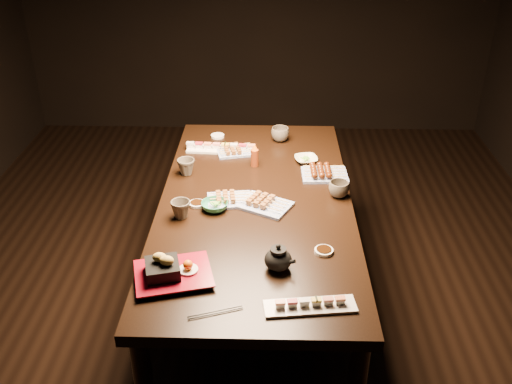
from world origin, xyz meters
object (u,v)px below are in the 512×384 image
teacup_far_right (280,134)px  teapot (278,257)px  yakitori_plate_center (230,197)px  edamame_bowl_green (215,206)px  teacup_far_left (186,167)px  tempura_tray (173,266)px  condiment_bottle (255,155)px  yakitori_plate_left (235,148)px  yakitori_plate_right (265,201)px  edamame_bowl_cream (306,160)px  sushi_platter_near (310,303)px  teacup_near_left (181,209)px  sushi_platter_far (221,147)px  dining_table (256,265)px  teacup_mid_right (339,189)px

teacup_far_right → teapot: 1.20m
yakitori_plate_center → edamame_bowl_green: (-0.06, -0.07, -0.01)m
teacup_far_left → teacup_far_right: size_ratio=0.88×
tempura_tray → condiment_bottle: size_ratio=2.32×
yakitori_plate_left → edamame_bowl_green: size_ratio=1.62×
yakitori_plate_center → yakitori_plate_right: yakitori_plate_right is taller
edamame_bowl_cream → condiment_bottle: size_ratio=0.96×
yakitori_plate_center → condiment_bottle: (0.11, 0.37, 0.04)m
edamame_bowl_green → teapot: 0.52m
sushi_platter_near → teacup_far_right: 1.43m
sushi_platter_near → teacup_near_left: teacup_near_left is taller
yakitori_plate_center → teacup_near_left: teacup_near_left is taller
yakitori_plate_left → tempura_tray: (-0.17, -1.10, 0.03)m
sushi_platter_far → yakitori_plate_left: bearing=167.7°
teacup_far_left → teapot: size_ratio=0.69×
edamame_bowl_cream → teapot: bearing=-99.6°
tempura_tray → edamame_bowl_green: bearing=62.5°
yakitori_plate_left → teacup_near_left: size_ratio=2.27×
yakitori_plate_left → teapot: (0.23, -1.03, 0.03)m
dining_table → yakitori_plate_center: yakitori_plate_center is taller
sushi_platter_near → teapot: 0.26m
teacup_near_left → yakitori_plate_right: bearing=15.2°
sushi_platter_near → yakitori_plate_left: (-0.34, 1.26, 0.01)m
teacup_far_right → condiment_bottle: bearing=-113.1°
teacup_mid_right → edamame_bowl_cream: bearing=110.8°
dining_table → teacup_far_left: bearing=148.7°
tempura_tray → dining_table: bearing=48.1°
teacup_far_left → yakitori_plate_left: bearing=47.7°
teacup_far_right → sushi_platter_far: bearing=-156.7°
yakitori_plate_left → condiment_bottle: bearing=-68.2°
teapot → teacup_far_left: bearing=147.6°
tempura_tray → sushi_platter_near: bearing=-31.9°
yakitori_plate_left → teacup_mid_right: size_ratio=2.05×
teacup_far_left → teapot: teapot is taller
yakitori_plate_left → edamame_bowl_cream: (0.38, -0.11, -0.01)m
edamame_bowl_green → edamame_bowl_cream: 0.66m
edamame_bowl_green → yakitori_plate_center: bearing=49.6°
edamame_bowl_green → teacup_far_left: 0.38m
yakitori_plate_right → tempura_tray: bearing=-95.0°
edamame_bowl_green → tempura_tray: bearing=-102.7°
condiment_bottle → yakitori_plate_right: bearing=-82.0°
dining_table → yakitori_plate_right: bearing=-44.4°
yakitori_plate_left → teacup_far_left: (-0.23, -0.26, 0.02)m
sushi_platter_near → edamame_bowl_green: sushi_platter_near is taller
edamame_bowl_green → edamame_bowl_cream: size_ratio=1.03×
yakitori_plate_right → edamame_bowl_green: yakitori_plate_right is taller
teacup_far_left → condiment_bottle: size_ratio=0.71×
edamame_bowl_cream → sushi_platter_near: bearing=-92.1°
dining_table → condiment_bottle: 0.57m
teapot → edamame_bowl_cream: bearing=107.2°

